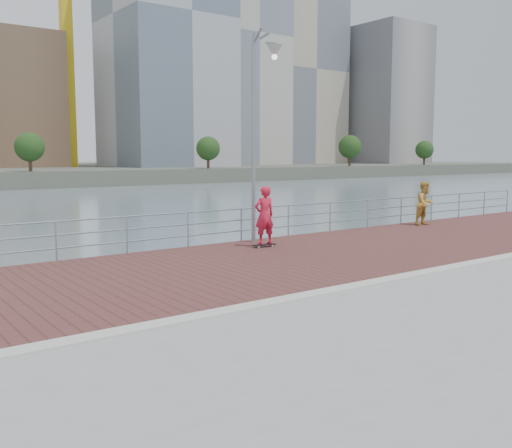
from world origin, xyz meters
TOP-DOWN VIEW (x-y plane):
  - water at (0.00, 0.00)m, footprint 400.00×400.00m
  - brick_lane at (0.00, 3.60)m, footprint 40.00×6.80m
  - curb at (0.00, 0.00)m, footprint 40.00×0.40m
  - guardrail at (0.00, 7.00)m, footprint 39.06×0.06m
  - street_lamp at (3.22, 6.02)m, footprint 0.48×1.39m
  - skateboard at (2.90, 5.49)m, footprint 0.79×0.29m
  - skateboarder at (2.90, 5.49)m, footprint 0.72×0.52m
  - bystander at (11.59, 6.03)m, footprint 0.91×0.73m
  - skyline at (31.24, 104.38)m, footprint 233.00×41.00m
  - shoreline_trees at (14.45, 77.00)m, footprint 169.35×5.20m

SIDE VIEW (x-z plane):
  - water at x=0.00m, z-range -2.00..-2.00m
  - brick_lane at x=0.00m, z-range 0.00..0.02m
  - curb at x=0.00m, z-range 0.00..0.06m
  - skateboard at x=2.90m, z-range 0.04..0.13m
  - guardrail at x=0.00m, z-range 0.13..1.25m
  - bystander at x=11.59m, z-range 0.02..1.81m
  - skateboarder at x=2.90m, z-range 0.10..1.94m
  - shoreline_trees at x=14.45m, z-range 0.94..7.88m
  - street_lamp at x=3.22m, z-range 1.38..7.92m
  - skyline at x=31.24m, z-range -6.43..53.63m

